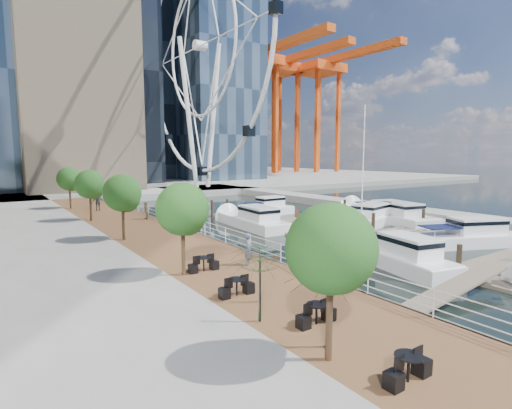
{
  "coord_description": "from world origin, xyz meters",
  "views": [
    {
      "loc": [
        -19.32,
        -13.8,
        6.89
      ],
      "look_at": [
        -1.54,
        12.02,
        3.0
      ],
      "focal_mm": 28.0,
      "sensor_mm": 36.0,
      "label": 1
    }
  ],
  "objects": [
    {
      "name": "ground",
      "position": [
        0.0,
        0.0,
        0.0
      ],
      "size": [
        520.0,
        520.0,
        0.0
      ],
      "primitive_type": "plane",
      "color": "black",
      "rests_on": "ground"
    },
    {
      "name": "boardwalk",
      "position": [
        -9.0,
        15.0,
        0.5
      ],
      "size": [
        6.0,
        60.0,
        1.0
      ],
      "primitive_type": "cube",
      "color": "brown",
      "rests_on": "ground"
    },
    {
      "name": "seawall",
      "position": [
        -6.0,
        15.0,
        0.5
      ],
      "size": [
        0.25,
        60.0,
        1.0
      ],
      "primitive_type": "cube",
      "color": "#595954",
      "rests_on": "ground"
    },
    {
      "name": "land_far",
      "position": [
        0.0,
        102.0,
        0.5
      ],
      "size": [
        200.0,
        114.0,
        1.0
      ],
      "primitive_type": "cube",
      "color": "gray",
      "rests_on": "ground"
    },
    {
      "name": "breakwater",
      "position": [
        20.0,
        20.0,
        0.5
      ],
      "size": [
        4.0,
        60.0,
        1.0
      ],
      "primitive_type": "cube",
      "color": "gray",
      "rests_on": "ground"
    },
    {
      "name": "pier",
      "position": [
        14.0,
        52.0,
        0.5
      ],
      "size": [
        14.0,
        12.0,
        1.0
      ],
      "primitive_type": "cube",
      "color": "gray",
      "rests_on": "ground"
    },
    {
      "name": "railing",
      "position": [
        -6.1,
        15.0,
        1.52
      ],
      "size": [
        0.1,
        60.0,
        1.05
      ],
      "primitive_type": null,
      "color": "white",
      "rests_on": "boardwalk"
    },
    {
      "name": "floating_docks",
      "position": [
        7.97,
        9.98,
        0.49
      ],
      "size": [
        16.0,
        34.0,
        2.6
      ],
      "color": "#6D6051",
      "rests_on": "ground"
    },
    {
      "name": "ferris_wheel",
      "position": [
        14.0,
        52.0,
        25.92
      ],
      "size": [
        5.8,
        45.6,
        47.8
      ],
      "color": "white",
      "rests_on": "ground"
    },
    {
      "name": "port_cranes",
      "position": [
        67.67,
        95.67,
        20.0
      ],
      "size": [
        40.0,
        52.0,
        38.0
      ],
      "color": "#D84C14",
      "rests_on": "ground"
    },
    {
      "name": "street_trees",
      "position": [
        -11.4,
        14.0,
        4.29
      ],
      "size": [
        2.6,
        42.6,
        4.6
      ],
      "color": "#3F2B1C",
      "rests_on": "ground"
    },
    {
      "name": "cafe_tables",
      "position": [
        -10.4,
        -2.0,
        1.37
      ],
      "size": [
        2.5,
        13.7,
        0.74
      ],
      "color": "black",
      "rests_on": "ground"
    },
    {
      "name": "yacht_foreground",
      "position": [
        10.63,
        1.78,
        0.0
      ],
      "size": [
        10.24,
        6.43,
        2.15
      ],
      "primitive_type": null,
      "rotation": [
        0.0,
        0.0,
        1.16
      ],
      "color": "white",
      "rests_on": "ground"
    },
    {
      "name": "pedestrian_near",
      "position": [
        -7.75,
        3.69,
        1.87
      ],
      "size": [
        0.73,
        0.75,
        1.74
      ],
      "primitive_type": "imported",
      "rotation": [
        0.0,
        0.0,
        0.85
      ],
      "color": "#52586E",
      "rests_on": "boardwalk"
    },
    {
      "name": "pedestrian_mid",
      "position": [
        -7.12,
        21.74,
        1.83
      ],
      "size": [
        0.69,
        0.85,
        1.66
      ],
      "primitive_type": "imported",
      "rotation": [
        0.0,
        0.0,
        -1.49
      ],
      "color": "gray",
      "rests_on": "boardwalk"
    },
    {
      "name": "pedestrian_far",
      "position": [
        -9.35,
        30.25,
        1.92
      ],
      "size": [
        1.16,
        0.68,
        1.85
      ],
      "primitive_type": "imported",
      "rotation": [
        0.0,
        0.0,
        2.91
      ],
      "color": "#32373F",
      "rests_on": "boardwalk"
    },
    {
      "name": "moored_yachts",
      "position": [
        9.96,
        11.15,
        0.0
      ],
      "size": [
        19.74,
        32.51,
        11.5
      ],
      "color": "white",
      "rests_on": "ground"
    },
    {
      "name": "cafe_seating",
      "position": [
        -10.93,
        -3.2,
        2.2
      ],
      "size": [
        4.18,
        7.67,
        2.46
      ],
      "color": "#0E3315",
      "rests_on": "ground"
    }
  ]
}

